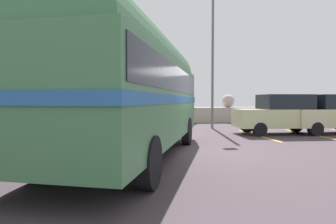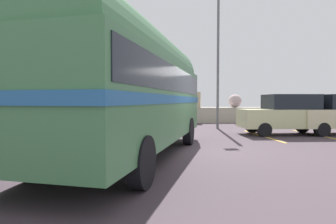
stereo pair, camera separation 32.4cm
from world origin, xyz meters
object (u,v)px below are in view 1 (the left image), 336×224
object	(u,v)px
parked_car_nearest	(281,114)
vintage_coach	(135,84)
parked_car_middle	(331,114)
lamp_post	(212,57)

from	to	relation	value
parked_car_nearest	vintage_coach	bearing A→B (deg)	126.20
parked_car_nearest	parked_car_middle	bearing A→B (deg)	-88.77
vintage_coach	parked_car_nearest	bearing A→B (deg)	52.47
parked_car_middle	lamp_post	distance (m)	6.65
vintage_coach	parked_car_middle	distance (m)	10.51
vintage_coach	lamp_post	world-z (taller)	lamp_post
parked_car_nearest	lamp_post	distance (m)	5.00
vintage_coach	parked_car_middle	xyz separation A→B (m)	(9.34, 4.71, -1.08)
parked_car_nearest	lamp_post	size ratio (longest dim) A/B	0.57
parked_car_middle	parked_car_nearest	bearing A→B (deg)	87.34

